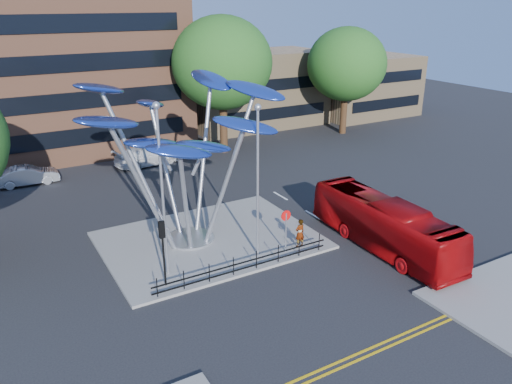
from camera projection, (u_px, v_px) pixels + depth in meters
ground at (279, 284)px, 24.79m from camera, size 120.00×120.00×0.00m
traffic_island at (210, 240)px, 29.14m from camera, size 12.00×9.00×0.15m
double_yellow_near at (360, 353)px, 19.95m from camera, size 40.00×0.12×0.01m
double_yellow_far at (365, 357)px, 19.71m from camera, size 40.00×0.12×0.01m
low_building_near at (256, 89)px, 55.05m from camera, size 15.00×8.00×8.00m
low_building_far at (364, 86)px, 60.17m from camera, size 12.00×8.00×7.00m
tree_right at (222, 63)px, 43.39m from camera, size 8.80×8.80×12.11m
tree_far at (347, 64)px, 50.28m from camera, size 8.00×8.00×10.81m
leaf_sculpture at (182, 126)px, 26.74m from camera, size 12.72×9.54×9.51m
street_lamp_left at (161, 177)px, 23.58m from camera, size 0.36×0.36×8.80m
street_lamp_right at (258, 169)px, 25.61m from camera, size 0.36×0.36×8.30m
traffic_light_island at (163, 240)px, 23.53m from camera, size 0.28×0.18×3.42m
no_entry_sign_island at (286, 224)px, 27.11m from camera, size 0.60×0.10×2.45m
pedestrian_railing_front at (245, 264)px, 25.50m from camera, size 10.00×0.06×1.00m
red_bus at (384, 224)px, 27.95m from camera, size 2.67×10.35×2.87m
pedestrian at (300, 233)px, 27.93m from camera, size 0.64×0.44×1.68m
parked_car_mid at (28, 175)px, 37.88m from camera, size 4.50×1.76×1.46m
parked_car_right at (147, 156)px, 42.35m from camera, size 5.76×3.06×1.59m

